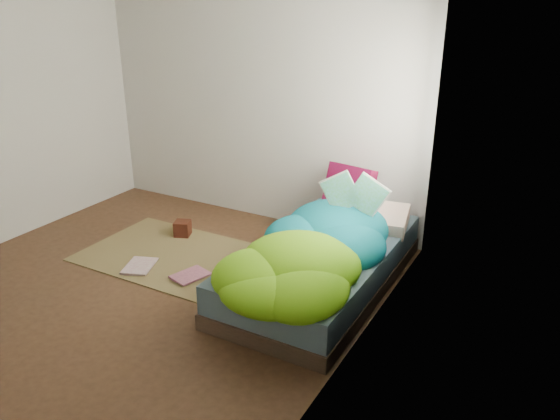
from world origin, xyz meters
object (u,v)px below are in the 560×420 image
object	(u,v)px
bed	(322,266)
wooden_box	(183,228)
open_book	(354,182)
floor_book_a	(127,265)
floor_book_b	(183,271)
pillow_magenta	(349,190)

from	to	relation	value
bed	wooden_box	world-z (taller)	bed
open_book	floor_book_a	size ratio (longest dim) A/B	1.43
bed	floor_book_a	size ratio (longest dim) A/B	6.40
floor_book_a	floor_book_b	size ratio (longest dim) A/B	1.08
open_book	floor_book_b	distance (m)	1.61
floor_book_b	open_book	bearing A→B (deg)	45.42
floor_book_b	floor_book_a	bearing A→B (deg)	-146.84
wooden_box	floor_book_b	size ratio (longest dim) A/B	0.49
bed	wooden_box	size ratio (longest dim) A/B	13.98
open_book	wooden_box	world-z (taller)	open_book
wooden_box	floor_book_a	world-z (taller)	wooden_box
pillow_magenta	floor_book_a	bearing A→B (deg)	-128.33
floor_book_a	wooden_box	bearing A→B (deg)	68.66
open_book	wooden_box	distance (m)	1.85
pillow_magenta	wooden_box	xyz separation A→B (m)	(-1.47, -0.56, -0.47)
wooden_box	floor_book_a	distance (m)	0.75
bed	floor_book_a	xyz separation A→B (m)	(-1.58, -0.54, -0.14)
open_book	floor_book_b	size ratio (longest dim) A/B	1.54
pillow_magenta	wooden_box	world-z (taller)	pillow_magenta
wooden_box	bed	bearing A→B (deg)	-7.47
floor_book_b	wooden_box	bearing A→B (deg)	144.91
floor_book_a	bed	bearing A→B (deg)	-1.69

